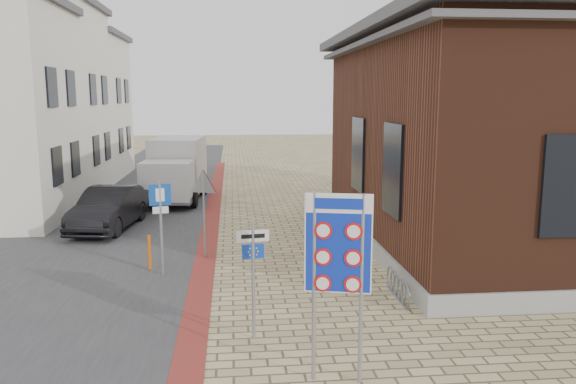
{
  "coord_description": "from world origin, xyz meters",
  "views": [
    {
      "loc": [
        -1.16,
        -10.06,
        4.67
      ],
      "look_at": [
        0.28,
        4.37,
        2.2
      ],
      "focal_mm": 35.0,
      "sensor_mm": 36.0,
      "label": 1
    }
  ],
  "objects": [
    {
      "name": "ground",
      "position": [
        0.0,
        0.0,
        0.0
      ],
      "size": [
        120.0,
        120.0,
        0.0
      ],
      "primitive_type": "plane",
      "color": "tan",
      "rests_on": "ground"
    },
    {
      "name": "road_strip",
      "position": [
        -5.5,
        15.0,
        0.01
      ],
      "size": [
        7.0,
        60.0,
        0.02
      ],
      "primitive_type": "cube",
      "color": "#38383A",
      "rests_on": "ground"
    },
    {
      "name": "curb_strip",
      "position": [
        -2.0,
        10.0,
        0.01
      ],
      "size": [
        0.6,
        40.0,
        0.02
      ],
      "primitive_type": "cube",
      "color": "maroon",
      "rests_on": "ground"
    },
    {
      "name": "brick_building",
      "position": [
        8.99,
        7.0,
        3.49
      ],
      "size": [
        13.0,
        13.0,
        6.8
      ],
      "color": "gray",
      "rests_on": "ground"
    },
    {
      "name": "townhouse_mid",
      "position": [
        -10.99,
        18.0,
        4.57
      ],
      "size": [
        7.4,
        6.4,
        9.1
      ],
      "color": "silver",
      "rests_on": "ground"
    },
    {
      "name": "townhouse_far",
      "position": [
        -10.99,
        24.0,
        4.17
      ],
      "size": [
        7.4,
        6.4,
        8.3
      ],
      "color": "silver",
      "rests_on": "ground"
    },
    {
      "name": "bike_rack",
      "position": [
        2.65,
        2.2,
        0.26
      ],
      "size": [
        0.08,
        1.8,
        0.6
      ],
      "color": "slate",
      "rests_on": "ground"
    },
    {
      "name": "sedan",
      "position": [
        -5.56,
        10.05,
        0.74
      ],
      "size": [
        2.22,
        4.7,
        1.49
      ],
      "primitive_type": "imported",
      "rotation": [
        0.0,
        0.0,
        -0.15
      ],
      "color": "black",
      "rests_on": "ground"
    },
    {
      "name": "box_truck",
      "position": [
        -3.71,
        15.41,
        1.45
      ],
      "size": [
        2.62,
        5.52,
        2.81
      ],
      "rotation": [
        0.0,
        0.0,
        -0.08
      ],
      "color": "slate",
      "rests_on": "ground"
    },
    {
      "name": "border_sign",
      "position": [
        0.5,
        -1.5,
        2.29
      ],
      "size": [
        1.06,
        0.29,
        3.17
      ],
      "rotation": [
        0.0,
        0.0,
        -0.23
      ],
      "color": "gray",
      "rests_on": "ground"
    },
    {
      "name": "essen_sign",
      "position": [
        -0.8,
        0.3,
        1.52
      ],
      "size": [
        0.62,
        0.13,
        2.31
      ],
      "rotation": [
        0.0,
        0.0,
        0.14
      ],
      "color": "gray",
      "rests_on": "ground"
    },
    {
      "name": "parking_sign",
      "position": [
        -3.04,
        4.47,
        1.72
      ],
      "size": [
        0.55,
        0.16,
        2.52
      ],
      "rotation": [
        0.0,
        0.0,
        0.22
      ],
      "color": "gray",
      "rests_on": "ground"
    },
    {
      "name": "yield_sign",
      "position": [
        -2.0,
        6.0,
        1.97
      ],
      "size": [
        0.87,
        0.4,
        2.58
      ],
      "rotation": [
        0.0,
        0.0,
        -0.39
      ],
      "color": "gray",
      "rests_on": "ground"
    },
    {
      "name": "bollard",
      "position": [
        -3.45,
        5.0,
        0.48
      ],
      "size": [
        0.1,
        0.1,
        0.96
      ],
      "primitive_type": "cylinder",
      "rotation": [
        0.0,
        0.0,
        -0.11
      ],
      "color": "#D75B0B",
      "rests_on": "ground"
    }
  ]
}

